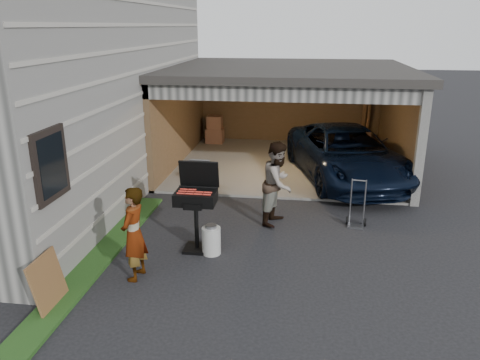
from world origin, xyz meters
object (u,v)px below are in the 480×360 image
object	(u,v)px
hand_truck	(356,217)
minivan	(346,156)
propane_tank	(211,241)
man	(278,183)
plywood_panel	(48,283)
woman	(134,234)
bbq_grill	(196,200)

from	to	relation	value
hand_truck	minivan	bearing A→B (deg)	98.45
minivan	propane_tank	distance (m)	5.44
man	plywood_panel	distance (m)	4.81
minivan	man	distance (m)	3.49
propane_tank	hand_truck	distance (m)	3.20
minivan	hand_truck	bearing A→B (deg)	-104.37
minivan	man	size ratio (longest dim) A/B	2.83
minivan	plywood_panel	xyz separation A→B (m)	(-4.77, -6.70, -0.28)
woman	bbq_grill	xyz separation A→B (m)	(0.77, 1.17, 0.18)
woman	man	distance (m)	3.40
woman	plywood_panel	world-z (taller)	woman
bbq_grill	man	bearing A→B (deg)	45.96
minivan	plywood_panel	size ratio (longest dim) A/B	6.01
woman	hand_truck	xyz separation A→B (m)	(3.81, 2.66, -0.60)
woman	propane_tank	xyz separation A→B (m)	(1.06, 1.02, -0.54)
woman	hand_truck	distance (m)	4.69
woman	bbq_grill	size ratio (longest dim) A/B	0.97
woman	bbq_grill	distance (m)	1.41
bbq_grill	hand_truck	world-z (taller)	bbq_grill
man	bbq_grill	size ratio (longest dim) A/B	1.07
propane_tank	hand_truck	size ratio (longest dim) A/B	0.51
bbq_grill	plywood_panel	xyz separation A→B (m)	(-1.74, -2.17, -0.57)
bbq_grill	hand_truck	size ratio (longest dim) A/B	1.63
propane_tank	plywood_panel	distance (m)	2.87
bbq_grill	propane_tank	size ratio (longest dim) A/B	3.19
hand_truck	bbq_grill	bearing A→B (deg)	-145.76
woman	propane_tank	size ratio (longest dim) A/B	3.08
plywood_panel	bbq_grill	bearing A→B (deg)	51.30
propane_tank	hand_truck	bearing A→B (deg)	30.86
bbq_grill	plywood_panel	world-z (taller)	bbq_grill
propane_tank	woman	bearing A→B (deg)	-136.30
man	hand_truck	size ratio (longest dim) A/B	1.74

